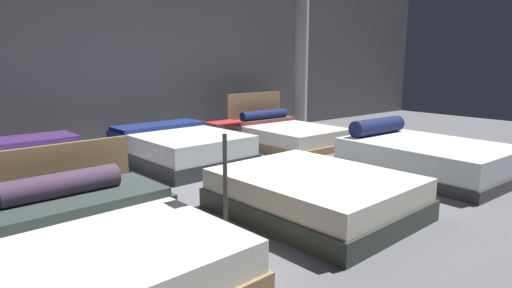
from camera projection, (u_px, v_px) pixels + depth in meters
name	position (u px, v px, depth m)	size (l,w,h in m)	color
ground_plane	(250.00, 188.00, 5.34)	(18.00, 18.00, 0.02)	#5B5B60
showroom_back_wall	(128.00, 50.00, 7.68)	(18.00, 0.06, 3.50)	#47474C
bed_0	(93.00, 244.00, 3.16)	(1.73, 2.13, 0.84)	olive
bed_1	(314.00, 194.00, 4.40)	(1.63, 2.01, 0.43)	#2E342D
bed_2	(425.00, 157.00, 5.92)	(1.57, 2.16, 0.71)	#2E2E2D
bed_3	(24.00, 171.00, 5.17)	(1.74, 2.01, 0.55)	brown
bed_4	(181.00, 148.00, 6.53)	(1.59, 2.06, 0.55)	#2C3236
bed_5	(285.00, 134.00, 8.01)	(1.51, 2.03, 0.93)	#95704D
price_sign	(225.00, 194.00, 3.76)	(0.28, 0.24, 1.05)	#3F3F44
support_pillar	(301.00, 52.00, 9.31)	(0.32, 0.32, 3.50)	#99999E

